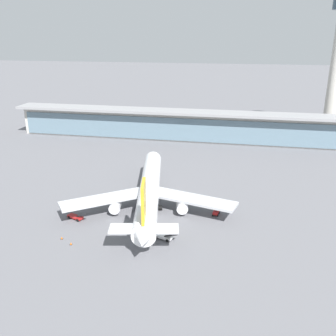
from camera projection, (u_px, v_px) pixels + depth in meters
ground_plane at (154, 219)px, 108.75m from camera, size 1200.00×1200.00×0.00m
airliner_on_stand at (149, 191)px, 113.76m from camera, size 51.44×67.77×18.15m
service_truck_near_nose_red at (76, 217)px, 108.20m from camera, size 6.85×3.63×2.70m
service_truck_under_wing_white at (164, 237)px, 97.63m from camera, size 6.90×3.30×2.70m
service_truck_mid_apron_red at (216, 212)px, 110.88m from camera, size 2.11×3.08×2.05m
terminal_building at (194, 125)px, 185.31m from camera, size 183.60×12.80×15.20m
safety_cone_alpha at (71, 243)px, 95.35m from camera, size 0.62×0.62×0.70m
safety_cone_bravo at (62, 238)px, 97.97m from camera, size 0.62×0.62×0.70m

